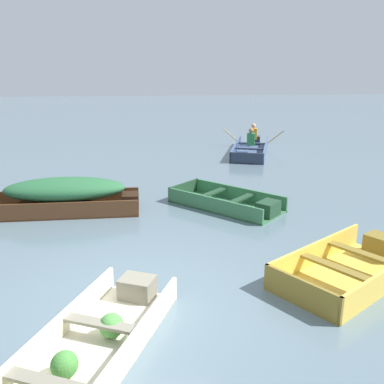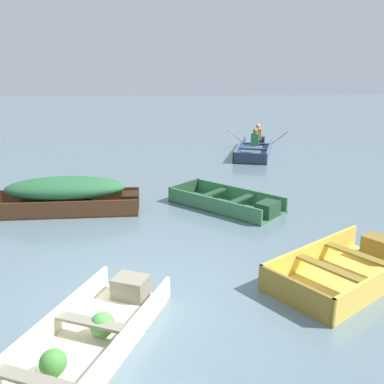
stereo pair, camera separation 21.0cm
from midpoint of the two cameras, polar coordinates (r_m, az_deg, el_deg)
The scene contains 6 objects.
ground_plane at distance 6.13m, azimuth -8.48°, elevation -14.21°, with size 80.00×80.00×0.00m, color slate.
dinghy_cream_foreground at distance 5.05m, azimuth -16.11°, elevation -20.46°, with size 2.25×3.48×0.41m.
skiff_green_near_moored at distance 9.68m, azimuth 4.51°, elevation -1.46°, with size 2.58×2.56×0.35m.
skiff_yellow_mid_moored at distance 7.07m, azimuth 19.91°, elevation -9.38°, with size 2.73×2.42×0.40m.
skiff_dark_varnish_far_moored at distance 9.72m, azimuth -16.99°, elevation -0.11°, with size 3.18×1.09×0.78m.
rowboat_slate_blue_with_crew at distance 16.00m, azimuth 7.50°, elevation 5.93°, with size 2.57×3.78×0.93m.
Camera 1 is at (0.27, -5.25, 3.13)m, focal length 40.00 mm.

